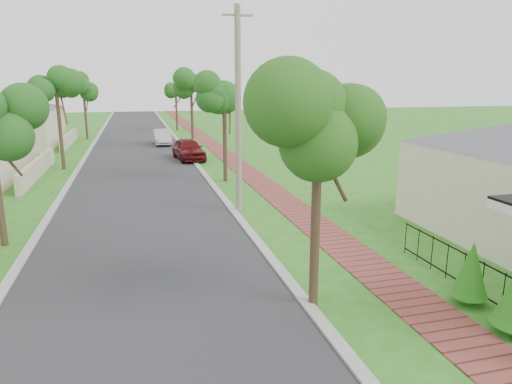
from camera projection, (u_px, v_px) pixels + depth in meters
name	position (u px, v px, depth m)	size (l,w,h in m)	color
ground	(304.00, 342.00, 9.43)	(160.00, 160.00, 0.00)	#2A6F1A
road	(139.00, 172.00, 27.48)	(7.00, 120.00, 0.02)	#28282B
kerb_right	(200.00, 169.00, 28.39)	(0.30, 120.00, 0.10)	#9E9E99
kerb_left	(75.00, 175.00, 26.57)	(0.30, 120.00, 0.10)	#9E9E99
sidewalk	(240.00, 167.00, 29.04)	(1.50, 120.00, 0.03)	brown
picket_fence	(504.00, 292.00, 10.53)	(0.03, 8.02, 1.00)	black
street_trees	(136.00, 92.00, 32.87)	(10.70, 37.65, 5.89)	#382619
parked_car_red	(188.00, 149.00, 31.54)	(1.73, 4.29, 1.46)	#5A0D11
parked_car_white	(162.00, 137.00, 39.23)	(1.36, 3.91, 1.29)	#BDBDBF
near_tree	(319.00, 124.00, 10.02)	(2.13, 2.13, 5.47)	#382619
utility_pole	(238.00, 111.00, 18.09)	(1.20, 0.24, 8.12)	gray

